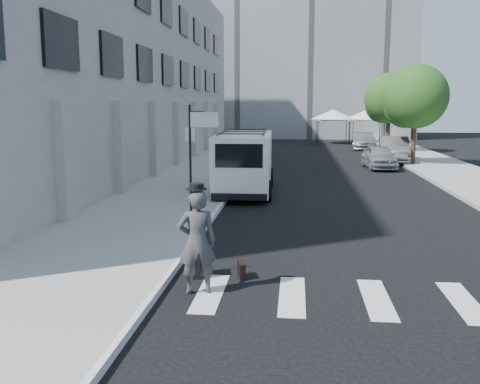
% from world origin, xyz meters
% --- Properties ---
extents(ground, '(120.00, 120.00, 0.00)m').
position_xyz_m(ground, '(0.00, 0.00, 0.00)').
color(ground, black).
rests_on(ground, ground).
extents(sidewalk_left, '(4.50, 48.00, 0.15)m').
position_xyz_m(sidewalk_left, '(-4.25, 16.00, 0.07)').
color(sidewalk_left, gray).
rests_on(sidewalk_left, ground).
extents(sidewalk_right, '(4.00, 56.00, 0.15)m').
position_xyz_m(sidewalk_right, '(9.00, 20.00, 0.07)').
color(sidewalk_right, gray).
rests_on(sidewalk_right, ground).
extents(building_left, '(10.00, 44.00, 12.00)m').
position_xyz_m(building_left, '(-11.50, 18.00, 6.00)').
color(building_left, gray).
rests_on(building_left, ground).
extents(building_far, '(22.00, 12.00, 25.00)m').
position_xyz_m(building_far, '(2.00, 50.00, 12.50)').
color(building_far, slate).
rests_on(building_far, ground).
extents(sign_pole, '(1.03, 0.07, 3.50)m').
position_xyz_m(sign_pole, '(-2.36, 3.20, 2.65)').
color(sign_pole, black).
rests_on(sign_pole, sidewalk_left).
extents(tree_near, '(3.80, 3.83, 6.03)m').
position_xyz_m(tree_near, '(7.50, 20.15, 3.97)').
color(tree_near, black).
rests_on(tree_near, ground).
extents(tree_far, '(3.80, 3.83, 6.03)m').
position_xyz_m(tree_far, '(7.50, 29.15, 3.97)').
color(tree_far, black).
rests_on(tree_far, ground).
extents(tent_left, '(4.00, 4.00, 3.20)m').
position_xyz_m(tent_left, '(4.00, 38.00, 2.71)').
color(tent_left, black).
rests_on(tent_left, ground).
extents(tent_right, '(4.00, 4.00, 3.20)m').
position_xyz_m(tent_right, '(7.20, 38.50, 2.71)').
color(tent_right, black).
rests_on(tent_right, ground).
extents(businessman, '(0.85, 0.67, 2.05)m').
position_xyz_m(businessman, '(-1.25, -3.00, 1.03)').
color(businessman, '#3B3B3E').
rests_on(businessman, ground).
extents(briefcase, '(0.23, 0.46, 0.34)m').
position_xyz_m(briefcase, '(-0.49, -1.99, 0.17)').
color(briefcase, black).
rests_on(briefcase, ground).
extents(suitcase, '(0.36, 0.49, 1.23)m').
position_xyz_m(suitcase, '(-1.42, -2.00, 0.33)').
color(suitcase, black).
rests_on(suitcase, ground).
extents(cargo_van, '(2.49, 6.64, 2.46)m').
position_xyz_m(cargo_van, '(-1.51, 9.27, 1.27)').
color(cargo_van, white).
rests_on(cargo_van, ground).
extents(parked_car_a, '(1.79, 4.02, 1.34)m').
position_xyz_m(parked_car_a, '(5.39, 18.33, 0.67)').
color(parked_car_a, gray).
rests_on(parked_car_a, ground).
extents(parked_car_b, '(2.32, 5.17, 1.65)m').
position_xyz_m(parked_car_b, '(6.80, 21.76, 0.82)').
color(parked_car_b, '#4E5155').
rests_on(parked_car_b, ground).
extents(parked_car_c, '(2.39, 4.85, 1.36)m').
position_xyz_m(parked_car_c, '(6.27, 32.34, 0.68)').
color(parked_car_c, '#929399').
rests_on(parked_car_c, ground).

